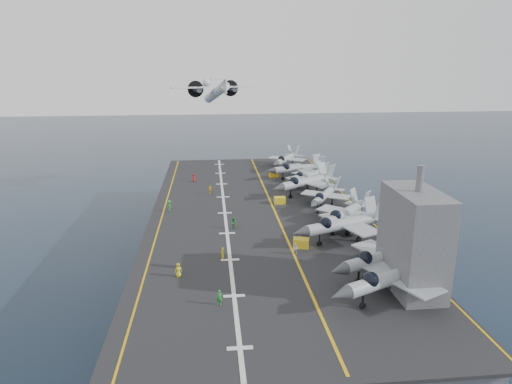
{
  "coord_description": "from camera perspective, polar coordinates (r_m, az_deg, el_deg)",
  "views": [
    {
      "loc": [
        -8.25,
        -77.28,
        36.57
      ],
      "look_at": [
        0.0,
        4.0,
        13.0
      ],
      "focal_mm": 32.0,
      "sensor_mm": 36.0,
      "label": 1
    }
  ],
  "objects": [
    {
      "name": "ground",
      "position": [
        85.89,
        0.27,
        -9.11
      ],
      "size": [
        500.0,
        500.0,
        0.0
      ],
      "primitive_type": "plane",
      "color": "#142135",
      "rests_on": "ground"
    },
    {
      "name": "hull",
      "position": [
        83.88,
        0.28,
        -6.01
      ],
      "size": [
        36.0,
        90.0,
        10.0
      ],
      "primitive_type": "cube",
      "color": "#56595E",
      "rests_on": "ground"
    },
    {
      "name": "flight_deck",
      "position": [
        82.07,
        0.28,
        -2.65
      ],
      "size": [
        38.0,
        92.0,
        0.4
      ],
      "primitive_type": "cube",
      "color": "black",
      "rests_on": "hull"
    },
    {
      "name": "foul_line",
      "position": [
        82.35,
        2.36,
        -2.43
      ],
      "size": [
        0.35,
        90.0,
        0.02
      ],
      "primitive_type": "cube",
      "color": "gold",
      "rests_on": "flight_deck"
    },
    {
      "name": "landing_centerline",
      "position": [
        81.61,
        -3.91,
        -2.63
      ],
      "size": [
        0.5,
        90.0,
        0.02
      ],
      "primitive_type": "cube",
      "color": "silver",
      "rests_on": "flight_deck"
    },
    {
      "name": "deck_edge_port",
      "position": [
        82.05,
        -11.62,
        -2.84
      ],
      "size": [
        0.25,
        90.0,
        0.02
      ],
      "primitive_type": "cube",
      "color": "gold",
      "rests_on": "flight_deck"
    },
    {
      "name": "deck_edge_stbd",
      "position": [
        85.85,
        12.66,
        -2.05
      ],
      "size": [
        0.25,
        90.0,
        0.02
      ],
      "primitive_type": "cube",
      "color": "gold",
      "rests_on": "flight_deck"
    },
    {
      "name": "island_superstructure",
      "position": [
        55.9,
        19.23,
        -4.36
      ],
      "size": [
        5.0,
        10.0,
        15.0
      ],
      "primitive_type": null,
      "color": "#56595E",
      "rests_on": "flight_deck"
    },
    {
      "name": "fighter_jet_0",
      "position": [
        54.63,
        16.72,
        -10.02
      ],
      "size": [
        18.85,
        16.34,
        5.5
      ],
      "primitive_type": null,
      "color": "#9BA4AB",
      "rests_on": "flight_deck"
    },
    {
      "name": "fighter_jet_1",
      "position": [
        59.87,
        15.84,
        -7.62
      ],
      "size": [
        18.59,
        16.11,
        5.43
      ],
      "primitive_type": null,
      "color": "#A2ACB3",
      "rests_on": "flight_deck"
    },
    {
      "name": "fighter_jet_2",
      "position": [
        69.71,
        11.05,
        -3.79
      ],
      "size": [
        19.13,
        16.08,
        5.65
      ],
      "primitive_type": null,
      "color": "#929CA2",
      "rests_on": "flight_deck"
    },
    {
      "name": "fighter_jet_3",
      "position": [
        75.1,
        11.07,
        -2.53
      ],
      "size": [
        17.36,
        17.59,
        5.15
      ],
      "primitive_type": null,
      "color": "gray",
      "rests_on": "flight_deck"
    },
    {
      "name": "fighter_jet_4",
      "position": [
        85.19,
        8.55,
        -0.34
      ],
      "size": [
        14.68,
        16.17,
        4.68
      ],
      "primitive_type": null,
      "color": "gray",
      "rests_on": "flight_deck"
    },
    {
      "name": "fighter_jet_5",
      "position": [
        92.86,
        6.35,
        1.4
      ],
      "size": [
        19.17,
        17.64,
        5.54
      ],
      "primitive_type": null,
      "color": "#8E959E",
      "rests_on": "flight_deck"
    },
    {
      "name": "fighter_jet_6",
      "position": [
        100.0,
        6.56,
        2.15
      ],
      "size": [
        15.59,
        14.75,
        4.51
      ],
      "primitive_type": null,
      "color": "#9BA2AA",
      "rests_on": "flight_deck"
    },
    {
      "name": "fighter_jet_7",
      "position": [
        105.42,
        5.37,
        3.06
      ],
      "size": [
        16.65,
        13.32,
        5.05
      ],
      "primitive_type": null,
      "color": "#8C959C",
      "rests_on": "flight_deck"
    },
    {
      "name": "fighter_jet_8",
      "position": [
        115.68,
        3.77,
        4.22
      ],
      "size": [
        15.32,
        16.91,
        4.89
      ],
      "primitive_type": null,
      "color": "gray",
      "rests_on": "flight_deck"
    },
    {
      "name": "tow_cart_a",
      "position": [
        66.98,
        5.65,
        -6.36
      ],
      "size": [
        2.54,
        1.95,
        1.36
      ],
      "primitive_type": null,
      "color": "yellow",
      "rests_on": "flight_deck"
    },
    {
      "name": "tow_cart_b",
      "position": [
        86.74,
        2.99,
        -1.04
      ],
      "size": [
        2.21,
        1.49,
        1.29
      ],
      "primitive_type": null,
      "color": "yellow",
      "rests_on": "flight_deck"
    },
    {
      "name": "tow_cart_c",
      "position": [
        106.48,
        2.25,
        2.2
      ],
      "size": [
        2.28,
        1.65,
        1.26
      ],
      "primitive_type": null,
      "color": "yellow",
      "rests_on": "flight_deck"
    },
    {
      "name": "crew_0",
      "position": [
        58.83,
        -9.67,
        -9.59
      ],
      "size": [
        1.25,
        1.02,
        1.8
      ],
      "primitive_type": "imported",
      "color": "yellow",
      "rests_on": "flight_deck"
    },
    {
      "name": "crew_1",
      "position": [
        62.92,
        -4.22,
        -7.66
      ],
      "size": [
        0.92,
        1.18,
        1.75
      ],
      "primitive_type": "imported",
      "color": "yellow",
      "rests_on": "flight_deck"
    },
    {
      "name": "crew_2",
      "position": [
        73.91,
        -2.79,
        -3.87
      ],
      "size": [
        1.33,
        1.08,
        1.91
      ],
      "primitive_type": "imported",
      "color": "#297D3A",
      "rests_on": "flight_deck"
    },
    {
      "name": "crew_3",
      "position": [
        83.95,
        -10.79,
        -1.67
      ],
      "size": [
        1.36,
        1.37,
        1.94
      ],
      "primitive_type": "imported",
      "color": "green",
      "rests_on": "flight_deck"
    },
    {
      "name": "crew_4",
      "position": [
        93.34,
        -5.74,
        0.32
      ],
      "size": [
        1.34,
        1.23,
        1.86
      ],
      "primitive_type": "imported",
      "color": "yellow",
      "rests_on": "flight_deck"
    },
    {
      "name": "crew_5",
      "position": [
        103.4,
        -7.78,
        1.79
      ],
      "size": [
        1.21,
        1.28,
        1.78
      ],
      "primitive_type": "imported",
      "color": "#B21919",
      "rests_on": "flight_deck"
    },
    {
      "name": "crew_6",
      "position": [
        52.01,
        -4.59,
        -13.03
      ],
      "size": [
        1.2,
        0.91,
        1.81
      ],
      "primitive_type": "imported",
      "color": "#268C33",
      "rests_on": "flight_deck"
    },
    {
      "name": "crew_7",
      "position": [
        64.52,
        4.95,
        -7.1
      ],
      "size": [
        1.19,
        1.08,
        1.65
      ],
      "primitive_type": "imported",
      "color": "silver",
      "rests_on": "flight_deck"
    },
    {
      "name": "transport_plane",
      "position": [
        129.89,
        -4.98,
        12.28
      ],
      "size": [
        29.11,
        23.75,
        5.96
      ],
      "primitive_type": null,
      "color": "white"
    }
  ]
}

